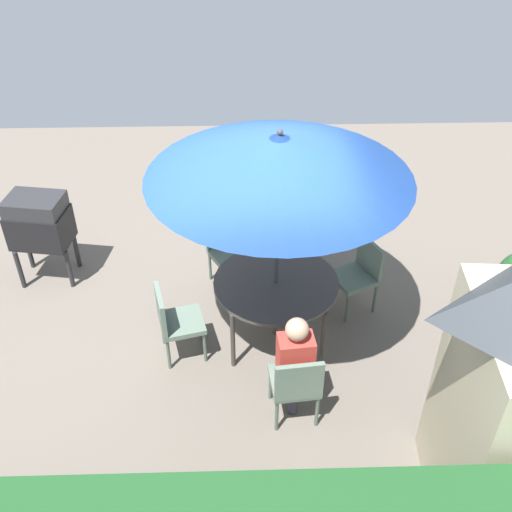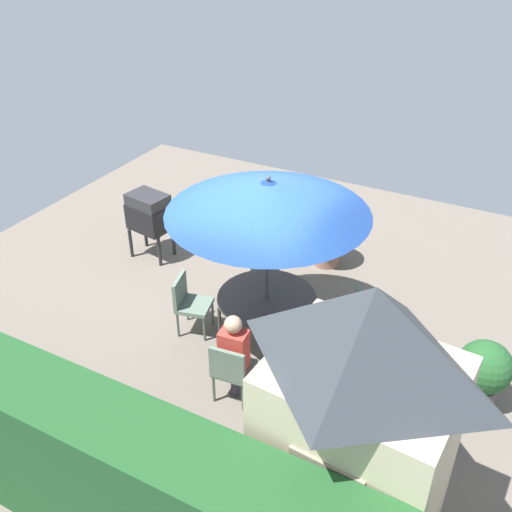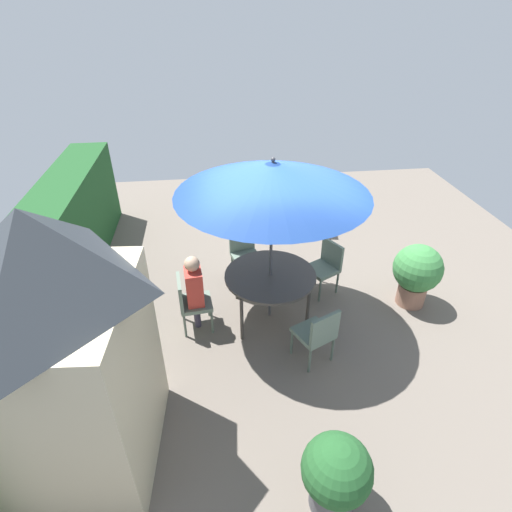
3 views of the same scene
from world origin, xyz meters
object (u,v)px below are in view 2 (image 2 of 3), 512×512
object	(u,v)px
garden_shed	(358,424)
potted_plant_by_grill	(328,232)
bbq_grill	(149,213)
patio_table	(267,300)
person_in_red	(234,348)
chair_toward_hedge	(265,267)
chair_toward_house	(189,301)
patio_umbrella	(268,197)
potted_plant_by_shed	(484,371)
chair_near_shed	(231,369)
chair_far_side	(348,314)

from	to	relation	value
garden_shed	potted_plant_by_grill	bearing A→B (deg)	-65.93
garden_shed	bbq_grill	xyz separation A→B (m)	(4.88, -3.38, -0.68)
patio_table	person_in_red	world-z (taller)	person_in_red
garden_shed	chair_toward_hedge	world-z (taller)	garden_shed
chair_toward_house	garden_shed	bearing A→B (deg)	148.27
chair_toward_house	bbq_grill	bearing A→B (deg)	-39.58
patio_umbrella	potted_plant_by_shed	distance (m)	3.40
chair_near_shed	garden_shed	bearing A→B (deg)	151.98
chair_toward_house	patio_table	bearing A→B (deg)	-165.76
patio_umbrella	bbq_grill	distance (m)	3.41
garden_shed	chair_toward_house	xyz separation A→B (m)	(3.14, -1.94, -1.01)
chair_toward_house	potted_plant_by_grill	bearing A→B (deg)	-112.48
patio_umbrella	chair_toward_hedge	xyz separation A→B (m)	(0.55, -1.03, -1.79)
patio_umbrella	person_in_red	bearing A→B (deg)	96.06
chair_toward_hedge	chair_toward_house	xyz separation A→B (m)	(0.57, 1.31, 0.00)
patio_table	patio_umbrella	size ratio (longest dim) A/B	0.53
chair_toward_house	potted_plant_by_shed	world-z (taller)	potted_plant_by_shed
patio_umbrella	potted_plant_by_grill	distance (m)	2.90
garden_shed	chair_toward_house	distance (m)	3.82
garden_shed	patio_umbrella	distance (m)	3.11
potted_plant_by_shed	chair_toward_house	bearing A→B (deg)	6.65
chair_toward_house	person_in_red	size ratio (longest dim) A/B	0.71
bbq_grill	chair_toward_hedge	size ratio (longest dim) A/B	1.33
patio_table	patio_umbrella	world-z (taller)	patio_umbrella
bbq_grill	chair_toward_hedge	bearing A→B (deg)	176.82
chair_far_side	chair_near_shed	bearing A→B (deg)	62.11
garden_shed	chair_toward_hedge	xyz separation A→B (m)	(2.57, -3.25, -1.01)
garden_shed	person_in_red	size ratio (longest dim) A/B	2.37
bbq_grill	chair_near_shed	xyz separation A→B (m)	(-2.99, 2.37, -0.33)
bbq_grill	chair_far_side	xyz separation A→B (m)	(-3.89, 0.67, -0.33)
patio_table	bbq_grill	world-z (taller)	bbq_grill
chair_near_shed	chair_toward_house	size ratio (longest dim) A/B	1.00
chair_near_shed	potted_plant_by_grill	distance (m)	3.58
patio_table	patio_umbrella	distance (m)	1.58
patio_umbrella	chair_near_shed	size ratio (longest dim) A/B	2.90
patio_umbrella	chair_far_side	xyz separation A→B (m)	(-1.03, -0.48, -1.79)
bbq_grill	potted_plant_by_grill	bearing A→B (deg)	-157.02
patio_table	person_in_red	xyz separation A→B (m)	(-0.12, 1.13, 0.05)
garden_shed	potted_plant_by_shed	world-z (taller)	garden_shed
potted_plant_by_grill	patio_umbrella	bearing A→B (deg)	90.62
chair_far_side	chair_toward_hedge	distance (m)	1.67
chair_near_shed	patio_table	bearing A→B (deg)	-83.94
potted_plant_by_shed	chair_far_side	bearing A→B (deg)	-9.19
patio_umbrella	potted_plant_by_grill	size ratio (longest dim) A/B	2.44
chair_far_side	potted_plant_by_shed	size ratio (longest dim) A/B	0.97
garden_shed	chair_far_side	bearing A→B (deg)	-69.90
patio_umbrella	chair_toward_house	distance (m)	2.13
chair_far_side	chair_toward_house	world-z (taller)	same
chair_toward_house	potted_plant_by_grill	xyz separation A→B (m)	(-1.09, -2.64, 0.09)
patio_umbrella	bbq_grill	xyz separation A→B (m)	(2.86, -1.15, -1.46)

